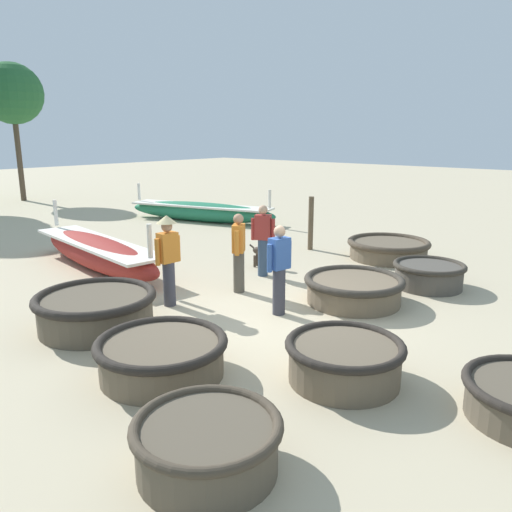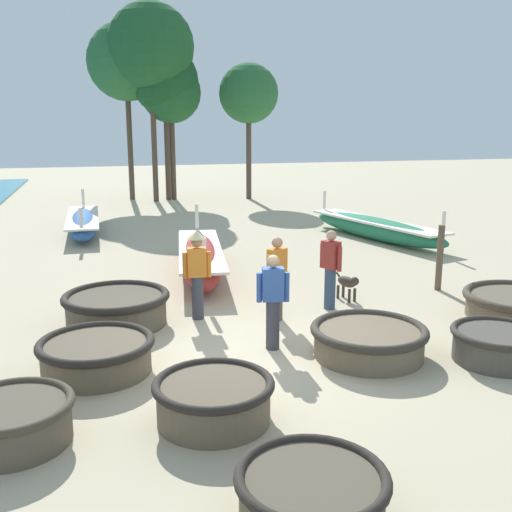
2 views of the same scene
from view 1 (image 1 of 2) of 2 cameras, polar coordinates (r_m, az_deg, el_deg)
The scene contains 17 objects.
ground_plane at distance 8.54m, azimuth 2.38°, elevation -7.25°, with size 80.00×80.00×0.00m, color #BCAD8C.
coracle_front_left at distance 4.96m, azimuth -5.59°, elevation -20.51°, with size 1.43×1.43×0.52m.
coracle_tilted at distance 6.69m, azimuth -10.72°, elevation -11.06°, with size 1.72×1.72×0.52m.
coracle_upturned at distance 9.43m, azimuth 11.11°, elevation -3.66°, with size 1.85×1.85×0.50m.
coracle_far_left at distance 12.94m, azimuth 14.88°, elevation 0.88°, with size 2.04×2.04×0.48m.
coracle_far_right at distance 10.77m, azimuth 19.14°, elevation -1.95°, with size 1.44×1.44×0.51m.
coracle_center at distance 6.53m, azimuth 10.07°, elevation -11.54°, with size 1.52×1.52×0.54m.
coracle_beside_post at distance 8.46m, azimuth -17.83°, elevation -5.77°, with size 1.94×1.94×0.60m.
long_boat_white_hull at distance 12.11m, azimuth -17.64°, elevation 0.43°, with size 1.62×5.27×1.37m.
long_boat_ochre_hull at distance 17.93m, azimuth -6.33°, elevation 5.11°, with size 2.47×5.81×1.25m.
fisherman_standing_right at distance 9.07m, azimuth -10.03°, elevation 0.16°, with size 0.53×0.36×1.67m.
fisherman_hauling at distance 9.74m, azimuth -1.99°, elevation 0.58°, with size 0.45×0.37×1.57m.
fisherman_with_hat at distance 8.53m, azimuth 2.67°, elevation -1.35°, with size 0.52×0.28×1.57m.
fisherman_standing_left at distance 10.87m, azimuth 0.80°, elevation 2.00°, with size 0.35×0.48×1.57m.
dog at distance 11.64m, azimuth 0.99°, elevation 0.46°, with size 0.34×0.67×0.55m.
mooring_post_mid_beach at distance 13.47m, azimuth 6.28°, elevation 3.73°, with size 0.14×0.14×1.44m, color brown.
tree_center at distance 25.70m, azimuth -26.11°, elevation 16.28°, with size 2.69×2.69×6.12m.
Camera 1 is at (-6.28, -4.90, 3.08)m, focal length 35.00 mm.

